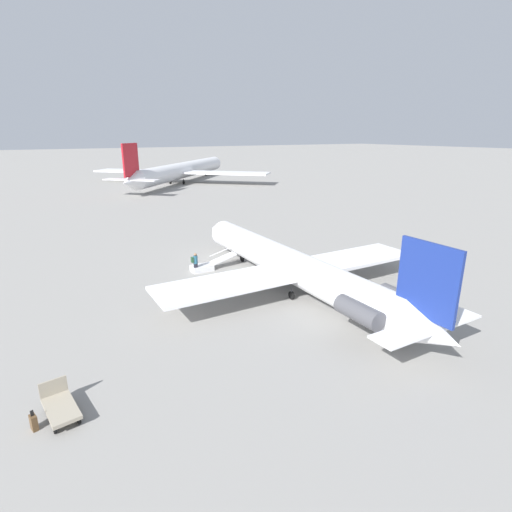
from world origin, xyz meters
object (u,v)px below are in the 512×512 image
Objects in this scene: airplane_far_center at (183,170)px; airplane_main at (294,266)px; suitcase at (34,422)px; luggage_cart at (60,406)px; passenger at (195,262)px; boarding_stairs at (206,266)px.

airplane_main is at bearing -150.70° from airplane_far_center.
luggage_cart is at bearing -70.64° from suitcase.
airplane_main is 8.64m from passenger.
airplane_far_center reaches higher than luggage_cart.
airplane_far_center is 82.20m from suitcase.
boarding_stairs reaches higher than luggage_cart.
passenger is at bearing 34.32° from airplane_main.
suitcase is (-0.35, 0.99, -0.13)m from luggage_cart.
luggage_cart is (-13.58, 11.36, -0.54)m from passenger.
luggage_cart is (-13.90, 12.47, 0.10)m from boarding_stairs.
airplane_main is at bearing -63.32° from boarding_stairs.
boarding_stairs is at bearing -155.53° from airplane_far_center.
airplane_far_center is at bearing -31.94° from luggage_cart.
luggage_cart is 2.65× the size of suitcase.
boarding_stairs is 1.33m from passenger.
airplane_far_center is at bearing 71.53° from boarding_stairs.
boarding_stairs is (-60.66, 20.29, -2.43)m from airplane_far_center.
suitcase is at bearing -131.52° from passenger.
airplane_far_center reaches higher than boarding_stairs.
airplane_main is 18.55m from suitcase.
airplane_far_center is 24.41× the size of passenger.
passenger is (-60.99, 21.41, -1.79)m from airplane_far_center.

